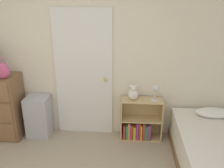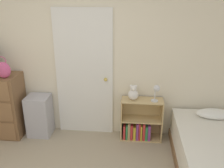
# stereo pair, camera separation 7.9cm
# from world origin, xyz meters

# --- Properties ---
(wall_back) EXTENTS (10.00, 0.06, 2.55)m
(wall_back) POSITION_xyz_m (0.00, 2.07, 1.27)
(wall_back) COLOR beige
(wall_back) RESTS_ON ground_plane
(door_closed) EXTENTS (0.90, 0.09, 2.02)m
(door_closed) POSITION_xyz_m (0.14, 2.02, 1.01)
(door_closed) COLOR white
(door_closed) RESTS_ON ground_plane
(handbag) EXTENTS (0.23, 0.12, 0.33)m
(handbag) POSITION_xyz_m (-0.99, 1.68, 1.16)
(handbag) COLOR #C64C7F
(handbag) RESTS_ON dresser
(storage_bin) EXTENTS (0.36, 0.34, 0.67)m
(storage_bin) POSITION_xyz_m (-0.59, 1.85, 0.34)
(storage_bin) COLOR #ADADB7
(storage_bin) RESTS_ON ground_plane
(bookshelf) EXTENTS (0.64, 0.27, 0.67)m
(bookshelf) POSITION_xyz_m (1.02, 1.89, 0.24)
(bookshelf) COLOR tan
(bookshelf) RESTS_ON ground_plane
(teddy_bear) EXTENTS (0.16, 0.16, 0.24)m
(teddy_bear) POSITION_xyz_m (0.91, 1.88, 0.78)
(teddy_bear) COLOR silver
(teddy_bear) RESTS_ON bookshelf
(desk_lamp) EXTENTS (0.12, 0.12, 0.26)m
(desk_lamp) POSITION_xyz_m (1.25, 1.84, 0.86)
(desk_lamp) COLOR silver
(desk_lamp) RESTS_ON bookshelf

